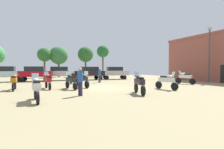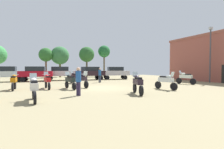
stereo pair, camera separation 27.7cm
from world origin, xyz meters
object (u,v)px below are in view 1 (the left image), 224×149
(motorcycle_10, at_px, (36,88))
(tree_4, at_px, (59,56))
(lamp_post, at_px, (209,52))
(car_6, at_px, (35,73))
(car_3, at_px, (60,72))
(motorcycle_7, at_px, (71,81))
(tree_3, at_px, (103,52))
(motorcycle_9, at_px, (48,80))
(person_1, at_px, (80,79))
(car_1, at_px, (90,72))
(tree_5, at_px, (44,55))
(motorcycle_2, at_px, (139,83))
(car_2, at_px, (115,72))
(motorcycle_6, at_px, (83,80))
(motorcycle_4, at_px, (14,81))
(person_2, at_px, (100,74))
(car_4, at_px, (4,73))
(tree_6, at_px, (85,55))
(motorcycle_8, at_px, (167,81))
(motorcycle_5, at_px, (185,77))
(motorcycle_1, at_px, (74,77))

(motorcycle_10, height_order, tree_4, tree_4)
(tree_4, xyz_separation_m, lamp_post, (15.59, -20.88, -0.54))
(car_6, bearing_deg, car_3, -65.87)
(motorcycle_7, relative_size, tree_3, 0.32)
(motorcycle_9, distance_m, person_1, 4.99)
(motorcycle_9, height_order, car_1, car_1)
(motorcycle_10, xyz_separation_m, tree_5, (1.28, 25.05, 3.62))
(motorcycle_2, relative_size, motorcycle_10, 0.99)
(car_2, bearing_deg, motorcycle_6, 151.83)
(motorcycle_7, relative_size, tree_5, 0.39)
(motorcycle_4, xyz_separation_m, car_3, (4.65, 10.34, 0.45))
(car_2, xyz_separation_m, tree_3, (1.94, 10.49, 4.31))
(motorcycle_9, bearing_deg, person_2, 28.40)
(car_2, relative_size, person_1, 2.54)
(motorcycle_9, relative_size, tree_5, 0.39)
(motorcycle_9, bearing_deg, car_1, 49.13)
(motorcycle_4, relative_size, car_1, 0.47)
(car_2, xyz_separation_m, person_2, (-4.45, -5.21, -0.11))
(car_3, bearing_deg, motorcycle_6, -165.36)
(motorcycle_9, xyz_separation_m, car_4, (-4.69, 10.19, 0.46))
(motorcycle_6, xyz_separation_m, tree_6, (5.68, 20.34, 4.00))
(motorcycle_2, height_order, car_3, car_3)
(motorcycle_6, xyz_separation_m, motorcycle_10, (-3.80, -5.40, -0.01))
(person_2, height_order, tree_4, tree_4)
(car_2, bearing_deg, tree_4, 46.12)
(person_1, xyz_separation_m, tree_5, (-1.22, 24.17, 3.29))
(car_6, distance_m, tree_6, 14.74)
(motorcycle_2, distance_m, person_1, 3.93)
(motorcycle_10, distance_m, car_4, 16.23)
(motorcycle_7, bearing_deg, motorcycle_10, -131.72)
(car_1, distance_m, lamp_post, 16.33)
(tree_6, bearing_deg, car_6, -132.85)
(motorcycle_8, relative_size, person_1, 1.22)
(motorcycle_8, bearing_deg, person_2, -83.19)
(car_2, height_order, car_6, same)
(car_4, xyz_separation_m, car_6, (3.60, -0.51, 0.00))
(motorcycle_4, xyz_separation_m, car_4, (-2.20, 9.98, 0.45))
(car_1, bearing_deg, motorcycle_9, 138.00)
(car_4, relative_size, lamp_post, 0.64)
(car_1, xyz_separation_m, tree_4, (-3.35, 10.39, 3.16))
(motorcycle_4, relative_size, car_4, 0.49)
(tree_5, bearing_deg, motorcycle_7, -86.35)
(motorcycle_4, height_order, motorcycle_5, motorcycle_5)
(motorcycle_8, bearing_deg, tree_6, -99.88)
(tree_5, bearing_deg, motorcycle_5, -56.36)
(tree_5, relative_size, lamp_post, 0.84)
(motorcycle_1, relative_size, tree_3, 0.32)
(car_3, xyz_separation_m, car_6, (-3.26, -0.87, 0.00))
(motorcycle_6, height_order, tree_5, tree_5)
(tree_3, bearing_deg, motorcycle_6, -115.42)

